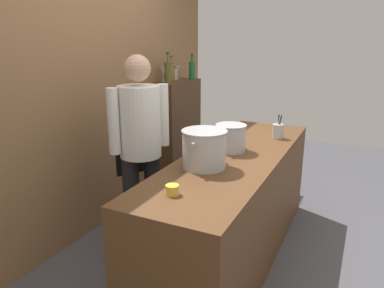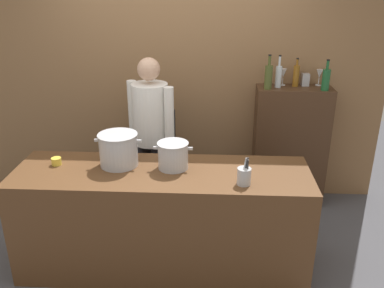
{
  "view_description": "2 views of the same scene",
  "coord_description": "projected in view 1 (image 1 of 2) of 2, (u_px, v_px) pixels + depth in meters",
  "views": [
    {
      "loc": [
        -2.59,
        -0.88,
        1.78
      ],
      "look_at": [
        0.06,
        0.4,
        0.92
      ],
      "focal_mm": 34.1,
      "sensor_mm": 36.0,
      "label": 1
    },
    {
      "loc": [
        0.4,
        -2.94,
        2.35
      ],
      "look_at": [
        0.22,
        0.45,
        0.96
      ],
      "focal_mm": 38.7,
      "sensor_mm": 36.0,
      "label": 2
    }
  ],
  "objects": [
    {
      "name": "utensil_crock",
      "position": [
        278.0,
        131.0,
        3.31
      ],
      "size": [
        0.1,
        0.1,
        0.22
      ],
      "color": "#B7BABF",
      "rests_on": "prep_counter"
    },
    {
      "name": "bar_cabinet",
      "position": [
        176.0,
        134.0,
        4.48
      ],
      "size": [
        0.76,
        0.32,
        1.29
      ],
      "primitive_type": "cube",
      "color": "#472D1C",
      "rests_on": "ground_plane"
    },
    {
      "name": "wine_bottle_clear",
      "position": [
        167.0,
        72.0,
        4.12
      ],
      "size": [
        0.06,
        0.06,
        0.32
      ],
      "color": "silver",
      "rests_on": "bar_cabinet"
    },
    {
      "name": "wine_glass_short",
      "position": [
        163.0,
        71.0,
        4.21
      ],
      "size": [
        0.07,
        0.07,
        0.17
      ],
      "color": "silver",
      "rests_on": "bar_cabinet"
    },
    {
      "name": "spice_tin_silver",
      "position": [
        173.0,
        75.0,
        4.41
      ],
      "size": [
        0.07,
        0.07,
        0.13
      ],
      "primitive_type": "cube",
      "color": "#B2B2B7",
      "rests_on": "bar_cabinet"
    },
    {
      "name": "wine_bottle_amber",
      "position": [
        171.0,
        71.0,
        4.3
      ],
      "size": [
        0.06,
        0.06,
        0.29
      ],
      "color": "#8C5919",
      "rests_on": "bar_cabinet"
    },
    {
      "name": "ground_plane",
      "position": [
        231.0,
        255.0,
        3.1
      ],
      "size": [
        8.0,
        8.0,
        0.0
      ],
      "primitive_type": "plane",
      "color": "#4C4C51"
    },
    {
      "name": "wine_bottle_green",
      "position": [
        192.0,
        70.0,
        4.46
      ],
      "size": [
        0.08,
        0.08,
        0.3
      ],
      "color": "#1E592D",
      "rests_on": "bar_cabinet"
    },
    {
      "name": "chef",
      "position": [
        140.0,
        141.0,
        2.99
      ],
      "size": [
        0.47,
        0.41,
        1.66
      ],
      "rotation": [
        0.0,
        0.0,
        2.6
      ],
      "color": "black",
      "rests_on": "ground_plane"
    },
    {
      "name": "stockpot_large",
      "position": [
        204.0,
        149.0,
        2.55
      ],
      "size": [
        0.38,
        0.32,
        0.27
      ],
      "color": "#B7BABF",
      "rests_on": "prep_counter"
    },
    {
      "name": "wine_glass_tall",
      "position": [
        177.0,
        69.0,
        4.53
      ],
      "size": [
        0.07,
        0.07,
        0.16
      ],
      "color": "silver",
      "rests_on": "bar_cabinet"
    },
    {
      "name": "prep_counter",
      "position": [
        233.0,
        207.0,
        2.98
      ],
      "size": [
        2.37,
        0.7,
        0.9
      ],
      "primitive_type": "cube",
      "color": "brown",
      "rests_on": "ground_plane"
    },
    {
      "name": "wine_bottle_olive",
      "position": [
        168.0,
        72.0,
        3.99
      ],
      "size": [
        0.08,
        0.08,
        0.34
      ],
      "color": "#475123",
      "rests_on": "bar_cabinet"
    },
    {
      "name": "stockpot_small",
      "position": [
        231.0,
        138.0,
        2.93
      ],
      "size": [
        0.31,
        0.25,
        0.22
      ],
      "color": "#B7BABF",
      "rests_on": "prep_counter"
    },
    {
      "name": "brick_back_panel",
      "position": [
        89.0,
        70.0,
        3.27
      ],
      "size": [
        4.4,
        0.1,
        3.0
      ],
      "primitive_type": "cube",
      "color": "olive",
      "rests_on": "ground_plane"
    },
    {
      "name": "butter_jar",
      "position": [
        172.0,
        190.0,
        2.12
      ],
      "size": [
        0.08,
        0.08,
        0.06
      ],
      "primitive_type": "cylinder",
      "color": "yellow",
      "rests_on": "prep_counter"
    }
  ]
}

